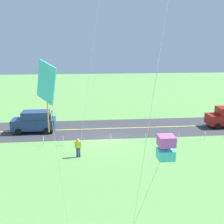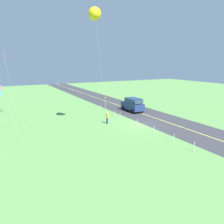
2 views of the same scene
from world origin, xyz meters
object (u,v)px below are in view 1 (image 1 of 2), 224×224
(car_suv_foreground, at_px, (34,121))
(kite_pink_drift, at_px, (166,148))
(person_adult_near, at_px, (78,147))
(kite_yellow_high, at_px, (47,87))

(car_suv_foreground, xyz_separation_m, kite_pink_drift, (-8.10, 19.61, 4.39))
(car_suv_foreground, height_order, person_adult_near, car_suv_foreground)
(kite_yellow_high, xyz_separation_m, kite_pink_drift, (-3.94, -0.18, -2.23))
(car_suv_foreground, bearing_deg, person_adult_near, 123.36)
(car_suv_foreground, distance_m, person_adult_near, 8.51)
(kite_yellow_high, bearing_deg, kite_pink_drift, -177.45)
(car_suv_foreground, relative_size, kite_pink_drift, 0.73)
(car_suv_foreground, height_order, kite_yellow_high, kite_yellow_high)
(car_suv_foreground, distance_m, kite_yellow_high, 21.28)
(car_suv_foreground, bearing_deg, kite_yellow_high, 101.88)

